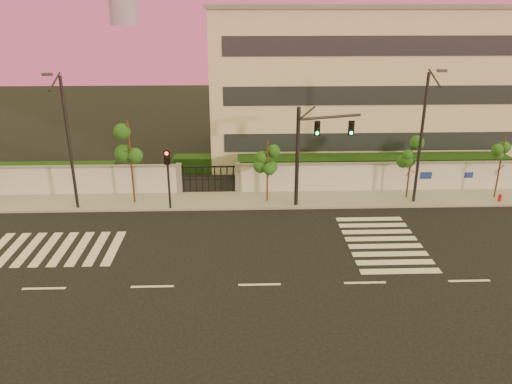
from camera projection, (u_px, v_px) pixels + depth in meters
ground at (259, 285)px, 23.40m from camera, size 120.00×120.00×0.00m
sidewalk at (253, 200)px, 33.17m from camera, size 60.00×3.00×0.15m
perimeter_wall at (254, 178)px, 34.22m from camera, size 60.00×0.36×2.20m
hedge_row at (267, 169)px, 36.90m from camera, size 41.00×4.25×1.80m
institutional_building at (356, 81)px, 42.01m from camera, size 24.40×12.40×12.25m
road_markings at (227, 248)px, 26.85m from camera, size 57.00×7.62×0.02m
street_tree_c at (130, 144)px, 31.23m from camera, size 1.58×1.26×5.56m
street_tree_d at (268, 157)px, 31.76m from camera, size 1.39×1.11×4.29m
street_tree_e at (411, 155)px, 32.47m from camera, size 1.44×1.14×4.22m
street_tree_f at (502, 153)px, 32.42m from camera, size 1.36×1.08×4.36m
traffic_signal_main at (311, 145)px, 30.84m from camera, size 4.05×1.32×6.51m
traffic_signal_secondary at (168, 172)px, 30.86m from camera, size 0.32×0.32×4.05m
streetlight_west at (67, 138)px, 30.02m from camera, size 0.53×2.12×8.82m
streetlight_east at (423, 133)px, 30.96m from camera, size 0.53×2.14×8.89m
fire_hydrant at (500, 199)px, 32.71m from camera, size 0.26×0.25×0.67m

